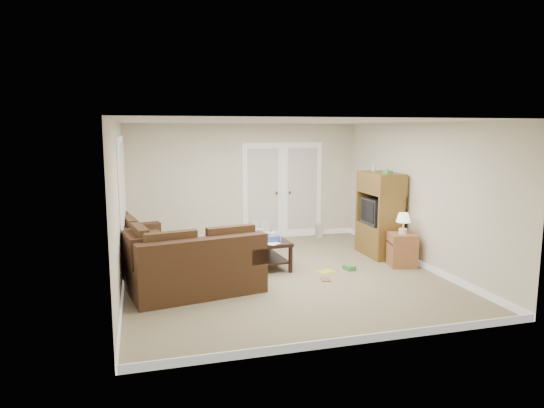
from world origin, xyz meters
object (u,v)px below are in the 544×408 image
object	(u,v)px
side_cabinet	(402,247)
coffee_table	(265,250)
tv_armoire	(380,214)
sectional_sofa	(167,261)

from	to	relation	value
side_cabinet	coffee_table	bearing A→B (deg)	176.81
tv_armoire	side_cabinet	bearing A→B (deg)	-87.41
sectional_sofa	coffee_table	world-z (taller)	sectional_sofa
side_cabinet	tv_armoire	bearing A→B (deg)	106.13
sectional_sofa	tv_armoire	bearing A→B (deg)	-1.80
sectional_sofa	side_cabinet	size ratio (longest dim) A/B	3.15
coffee_table	side_cabinet	bearing A→B (deg)	-21.04
coffee_table	tv_armoire	size ratio (longest dim) A/B	0.74
sectional_sofa	side_cabinet	xyz separation A→B (m)	(4.02, -0.16, -0.01)
sectional_sofa	tv_armoire	world-z (taller)	tv_armoire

